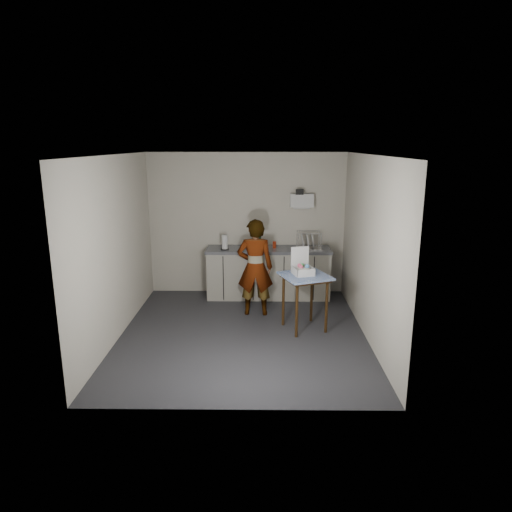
{
  "coord_description": "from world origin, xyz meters",
  "views": [
    {
      "loc": [
        0.27,
        -6.31,
        2.76
      ],
      "look_at": [
        0.19,
        0.45,
        1.08
      ],
      "focal_mm": 32.0,
      "sensor_mm": 36.0,
      "label": 1
    }
  ],
  "objects_px": {
    "soap_bottle": "(257,242)",
    "dark_bottle": "(259,241)",
    "side_table": "(305,282)",
    "bakery_box": "(303,269)",
    "standing_man": "(255,268)",
    "dish_rack": "(308,245)",
    "paper_towel": "(225,243)",
    "kitchen_counter": "(268,274)",
    "soda_can": "(274,245)"
  },
  "relations": [
    {
      "from": "soda_can",
      "to": "bakery_box",
      "type": "relative_size",
      "value": 0.29
    },
    {
      "from": "soap_bottle",
      "to": "dark_bottle",
      "type": "height_order",
      "value": "soap_bottle"
    },
    {
      "from": "soda_can",
      "to": "bakery_box",
      "type": "xyz_separation_m",
      "value": [
        0.38,
        -1.51,
        -0.03
      ]
    },
    {
      "from": "standing_man",
      "to": "dark_bottle",
      "type": "height_order",
      "value": "standing_man"
    },
    {
      "from": "standing_man",
      "to": "dark_bottle",
      "type": "xyz_separation_m",
      "value": [
        0.06,
        0.92,
        0.24
      ]
    },
    {
      "from": "paper_towel",
      "to": "dish_rack",
      "type": "height_order",
      "value": "dish_rack"
    },
    {
      "from": "kitchen_counter",
      "to": "paper_towel",
      "type": "height_order",
      "value": "paper_towel"
    },
    {
      "from": "paper_towel",
      "to": "dish_rack",
      "type": "relative_size",
      "value": 0.6
    },
    {
      "from": "soap_bottle",
      "to": "bakery_box",
      "type": "relative_size",
      "value": 0.66
    },
    {
      "from": "soap_bottle",
      "to": "dish_rack",
      "type": "relative_size",
      "value": 0.59
    },
    {
      "from": "soda_can",
      "to": "dark_bottle",
      "type": "bearing_deg",
      "value": -176.74
    },
    {
      "from": "standing_man",
      "to": "paper_towel",
      "type": "relative_size",
      "value": 5.97
    },
    {
      "from": "side_table",
      "to": "soda_can",
      "type": "height_order",
      "value": "soda_can"
    },
    {
      "from": "soda_can",
      "to": "dark_bottle",
      "type": "distance_m",
      "value": 0.28
    },
    {
      "from": "standing_man",
      "to": "paper_towel",
      "type": "distance_m",
      "value": 0.99
    },
    {
      "from": "kitchen_counter",
      "to": "soap_bottle",
      "type": "relative_size",
      "value": 8.54
    },
    {
      "from": "soda_can",
      "to": "dark_bottle",
      "type": "relative_size",
      "value": 0.48
    },
    {
      "from": "side_table",
      "to": "bakery_box",
      "type": "distance_m",
      "value": 0.21
    },
    {
      "from": "kitchen_counter",
      "to": "standing_man",
      "type": "distance_m",
      "value": 0.99
    },
    {
      "from": "side_table",
      "to": "paper_towel",
      "type": "distance_m",
      "value": 1.94
    },
    {
      "from": "side_table",
      "to": "soda_can",
      "type": "xyz_separation_m",
      "value": [
        -0.42,
        1.55,
        0.23
      ]
    },
    {
      "from": "dark_bottle",
      "to": "bakery_box",
      "type": "bearing_deg",
      "value": -66.37
    },
    {
      "from": "standing_man",
      "to": "soda_can",
      "type": "height_order",
      "value": "standing_man"
    },
    {
      "from": "standing_man",
      "to": "dish_rack",
      "type": "distance_m",
      "value": 1.29
    },
    {
      "from": "side_table",
      "to": "bakery_box",
      "type": "bearing_deg",
      "value": 114.58
    },
    {
      "from": "standing_man",
      "to": "soda_can",
      "type": "bearing_deg",
      "value": -109.38
    },
    {
      "from": "kitchen_counter",
      "to": "side_table",
      "type": "bearing_deg",
      "value": -70.78
    },
    {
      "from": "kitchen_counter",
      "to": "dark_bottle",
      "type": "bearing_deg",
      "value": 170.9
    },
    {
      "from": "dark_bottle",
      "to": "bakery_box",
      "type": "relative_size",
      "value": 0.62
    },
    {
      "from": "dish_rack",
      "to": "bakery_box",
      "type": "height_order",
      "value": "bakery_box"
    },
    {
      "from": "standing_man",
      "to": "paper_towel",
      "type": "height_order",
      "value": "standing_man"
    },
    {
      "from": "side_table",
      "to": "bakery_box",
      "type": "relative_size",
      "value": 2.16
    },
    {
      "from": "bakery_box",
      "to": "dark_bottle",
      "type": "bearing_deg",
      "value": 97.46
    },
    {
      "from": "kitchen_counter",
      "to": "dark_bottle",
      "type": "relative_size",
      "value": 9.2
    },
    {
      "from": "side_table",
      "to": "paper_towel",
      "type": "bearing_deg",
      "value": 112.06
    },
    {
      "from": "side_table",
      "to": "dish_rack",
      "type": "relative_size",
      "value": 1.92
    },
    {
      "from": "standing_man",
      "to": "dish_rack",
      "type": "bearing_deg",
      "value": -137.03
    },
    {
      "from": "dish_rack",
      "to": "paper_towel",
      "type": "bearing_deg",
      "value": -177.2
    },
    {
      "from": "side_table",
      "to": "dark_bottle",
      "type": "height_order",
      "value": "dark_bottle"
    },
    {
      "from": "bakery_box",
      "to": "side_table",
      "type": "bearing_deg",
      "value": -60.78
    },
    {
      "from": "standing_man",
      "to": "dark_bottle",
      "type": "distance_m",
      "value": 0.95
    },
    {
      "from": "dark_bottle",
      "to": "soap_bottle",
      "type": "bearing_deg",
      "value": -108.16
    },
    {
      "from": "dark_bottle",
      "to": "bakery_box",
      "type": "height_order",
      "value": "bakery_box"
    },
    {
      "from": "side_table",
      "to": "standing_man",
      "type": "relative_size",
      "value": 0.54
    },
    {
      "from": "kitchen_counter",
      "to": "standing_man",
      "type": "xyz_separation_m",
      "value": [
        -0.23,
        -0.89,
        0.37
      ]
    },
    {
      "from": "standing_man",
      "to": "dish_rack",
      "type": "height_order",
      "value": "standing_man"
    },
    {
      "from": "soap_bottle",
      "to": "soda_can",
      "type": "bearing_deg",
      "value": 20.53
    },
    {
      "from": "soda_can",
      "to": "paper_towel",
      "type": "relative_size",
      "value": 0.44
    },
    {
      "from": "kitchen_counter",
      "to": "side_table",
      "type": "height_order",
      "value": "kitchen_counter"
    },
    {
      "from": "side_table",
      "to": "standing_man",
      "type": "distance_m",
      "value": 0.97
    }
  ]
}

